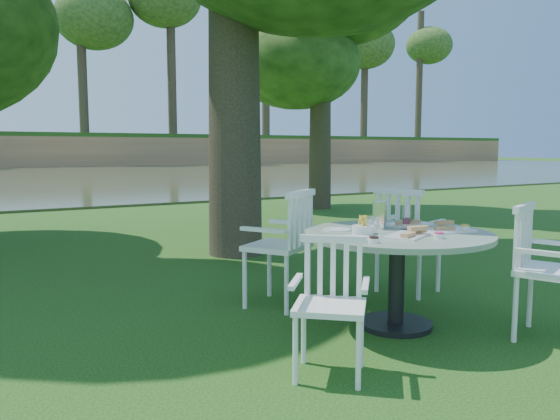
# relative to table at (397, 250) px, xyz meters

# --- Properties ---
(ground) EXTENTS (140.00, 140.00, 0.00)m
(ground) POSITION_rel_table_xyz_m (-0.51, 0.70, -0.60)
(ground) COLOR #11380B
(ground) RESTS_ON ground
(table) EXTENTS (1.42, 1.42, 0.74)m
(table) POSITION_rel_table_xyz_m (0.00, 0.00, 0.00)
(table) COLOR black
(table) RESTS_ON ground
(chair_ne) EXTENTS (0.61, 0.63, 1.00)m
(chair_ne) POSITION_rel_table_xyz_m (0.72, 0.70, -0.02)
(chair_ne) COLOR white
(chair_ne) RESTS_ON ground
(chair_nw) EXTENTS (0.69, 0.68, 1.01)m
(chair_nw) POSITION_rel_table_xyz_m (-0.44, 0.89, -0.01)
(chair_nw) COLOR white
(chair_nw) RESTS_ON ground
(chair_sw) EXTENTS (0.57, 0.57, 0.83)m
(chair_sw) POSITION_rel_table_xyz_m (-0.92, -0.43, -0.12)
(chair_sw) COLOR white
(chair_sw) RESTS_ON ground
(chair_se) EXTENTS (0.62, 0.61, 0.97)m
(chair_se) POSITION_rel_table_xyz_m (0.73, -0.69, -0.04)
(chair_se) COLOR white
(chair_se) RESTS_ON ground
(tableware) EXTENTS (1.19, 0.88, 0.22)m
(tableware) POSITION_rel_table_xyz_m (-0.02, 0.07, 0.18)
(tableware) COLOR white
(tableware) RESTS_ON table
(river) EXTENTS (100.00, 28.00, 0.12)m
(river) POSITION_rel_table_xyz_m (-0.51, 23.70, -0.60)
(river) COLOR #373C23
(river) RESTS_ON ground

